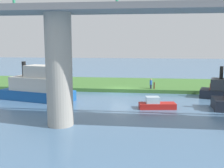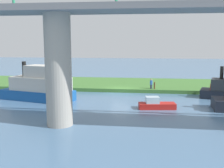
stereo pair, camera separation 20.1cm
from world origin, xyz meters
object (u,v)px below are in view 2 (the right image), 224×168
(pontoon_yellow, at_px, (156,104))
(mooring_post, at_px, (154,86))
(person_on_bank, at_px, (151,84))
(bridge_pylon, at_px, (58,71))
(riverboat_paddlewheel, at_px, (39,86))

(pontoon_yellow, bearing_deg, mooring_post, -90.78)
(mooring_post, xyz_separation_m, pontoon_yellow, (0.13, 9.20, -0.52))
(person_on_bank, relative_size, mooring_post, 1.46)
(bridge_pylon, height_order, riverboat_paddlewheel, bridge_pylon)
(person_on_bank, bearing_deg, mooring_post, 140.85)
(person_on_bank, height_order, riverboat_paddlewheel, riverboat_paddlewheel)
(bridge_pylon, distance_m, riverboat_paddlewheel, 11.29)
(mooring_post, height_order, pontoon_yellow, mooring_post)
(person_on_bank, bearing_deg, pontoon_yellow, 91.96)
(riverboat_paddlewheel, height_order, pontoon_yellow, riverboat_paddlewheel)
(riverboat_paddlewheel, bearing_deg, bridge_pylon, 120.98)
(pontoon_yellow, bearing_deg, person_on_bank, -88.04)
(mooring_post, bearing_deg, pontoon_yellow, 89.22)
(bridge_pylon, relative_size, riverboat_paddlewheel, 0.98)
(mooring_post, bearing_deg, person_on_bank, -39.15)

